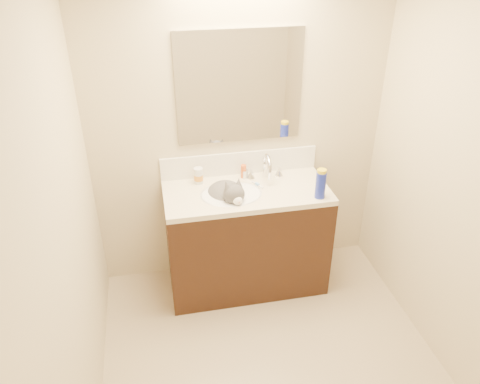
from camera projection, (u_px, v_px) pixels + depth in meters
name	position (u px, v px, depth m)	size (l,w,h in m)	color
ground	(278.00, 381.00, 2.99)	(2.50, 2.50, 0.00)	tan
room_shell	(291.00, 176.00, 2.24)	(2.24, 2.54, 2.52)	#C3B391
vanity_cabinet	(246.00, 241.00, 3.61)	(1.20, 0.55, 0.82)	black
counter_slab	(247.00, 193.00, 3.40)	(1.20, 0.55, 0.04)	beige
basin	(231.00, 202.00, 3.37)	(0.45, 0.36, 0.14)	white
faucet	(266.00, 169.00, 3.49)	(0.28, 0.20, 0.21)	silver
cat	(228.00, 196.00, 3.37)	(0.38, 0.43, 0.32)	#49474A
backsplash	(240.00, 163.00, 3.56)	(1.20, 0.02, 0.18)	silver
mirror	(239.00, 88.00, 3.27)	(0.90, 0.02, 0.80)	white
pill_bottle	(198.00, 176.00, 3.45)	(0.07, 0.07, 0.12)	silver
pill_label	(199.00, 177.00, 3.45)	(0.07, 0.07, 0.04)	orange
silver_jar	(245.00, 174.00, 3.54)	(0.05, 0.05, 0.06)	#B7B7BC
amber_bottle	(243.00, 171.00, 3.53)	(0.04, 0.04, 0.10)	#CA5117
toothbrush	(257.00, 185.00, 3.45)	(0.01, 0.13, 0.01)	silver
toothbrush_head	(257.00, 184.00, 3.44)	(0.02, 0.03, 0.02)	#6BA0E4
spray_can	(321.00, 185.00, 3.25)	(0.07, 0.07, 0.20)	#1725A7
spray_cap	(322.00, 172.00, 3.20)	(0.06, 0.06, 0.04)	gold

